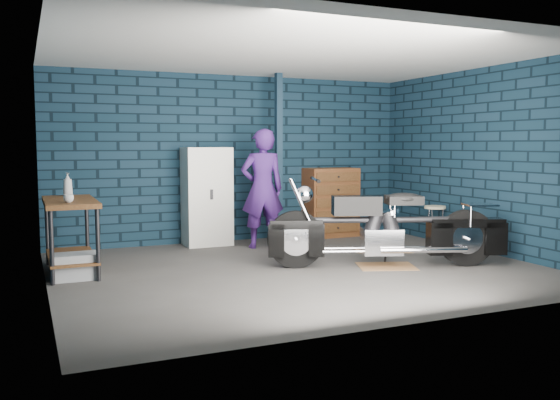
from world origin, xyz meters
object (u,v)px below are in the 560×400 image
at_px(storage_bin, 76,266).
at_px(shop_stool, 435,225).
at_px(locker, 207,196).
at_px(person, 262,189).
at_px(workbench, 71,236).
at_px(motorcycle, 387,222).
at_px(tool_chest, 331,202).

bearing_deg(storage_bin, shop_stool, 3.37).
height_order(locker, shop_stool, locker).
relative_size(person, storage_bin, 3.72).
xyz_separation_m(workbench, motorcycle, (3.78, -1.26, 0.13)).
bearing_deg(workbench, shop_stool, -0.90).
bearing_deg(shop_stool, tool_chest, 129.28).
height_order(motorcycle, tool_chest, tool_chest).
relative_size(workbench, person, 0.77).
bearing_deg(workbench, person, 14.13).
bearing_deg(person, shop_stool, 171.40).
bearing_deg(locker, person, -39.07).
height_order(motorcycle, storage_bin, motorcycle).
relative_size(person, shop_stool, 2.98).
bearing_deg(tool_chest, shop_stool, -50.72).
height_order(workbench, motorcycle, motorcycle).
bearing_deg(shop_stool, workbench, 179.10).
bearing_deg(motorcycle, workbench, -178.14).
relative_size(storage_bin, shop_stool, 0.80).
xyz_separation_m(workbench, person, (2.83, 0.71, 0.45)).
xyz_separation_m(motorcycle, tool_chest, (0.56, 2.55, 0.01)).
bearing_deg(person, locker, -30.78).
height_order(workbench, person, person).
xyz_separation_m(workbench, shop_stool, (5.46, -0.09, -0.15)).
height_order(workbench, locker, locker).
bearing_deg(motorcycle, person, 135.91).
bearing_deg(person, storage_bin, 29.98).
height_order(person, storage_bin, person).
distance_m(workbench, motorcycle, 3.98).
distance_m(workbench, locker, 2.50).
bearing_deg(storage_bin, motorcycle, -12.83).
bearing_deg(locker, tool_chest, 0.00).
xyz_separation_m(storage_bin, tool_chest, (4.32, 1.69, 0.44)).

